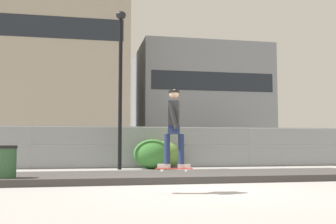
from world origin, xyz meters
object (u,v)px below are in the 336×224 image
shrub_left (152,154)px  parked_car_mid (219,148)px  street_lamp (120,70)px  parked_car_far (312,148)px  shrub_center (163,155)px  skater (174,123)px  skateboard (174,169)px  parked_car_near (92,148)px  trash_bin (5,165)px

shrub_left → parked_car_mid: bearing=41.8°
street_lamp → parked_car_mid: (5.71, 4.07, -3.37)m
parked_car_far → shrub_center: size_ratio=2.86×
skater → shrub_left: skater is taller
shrub_center → skateboard: bearing=-99.1°
skateboard → shrub_left: shrub_left is taller
skater → parked_car_near: size_ratio=0.38×
skater → parked_car_mid: size_ratio=0.38×
street_lamp → shrub_center: (1.95, 0.56, -3.61)m
parked_car_near → trash_bin: size_ratio=4.38×
parked_car_near → parked_car_mid: same height
parked_car_mid → parked_car_far: size_ratio=1.02×
shrub_center → parked_car_near: bearing=130.8°
skateboard → shrub_center: size_ratio=0.53×
parked_car_near → parked_car_mid: (6.82, -0.04, 0.00)m
parked_car_mid → parked_car_near: bearing=179.7°
shrub_center → trash_bin: (-5.36, -6.49, -0.08)m
street_lamp → parked_car_near: bearing=105.1°
skater → trash_bin: bearing=147.8°
skateboard → parked_car_far: size_ratio=0.19×
parked_car_mid → parked_car_far: same height
trash_bin → shrub_left: bearing=51.9°
parked_car_mid → trash_bin: parked_car_mid is taller
parked_car_mid → trash_bin: bearing=-132.4°
parked_car_far → trash_bin: parked_car_far is taller
street_lamp → parked_car_mid: size_ratio=1.49×
parked_car_far → shrub_left: parked_car_far is taller
parked_car_far → shrub_center: 10.24m
skateboard → parked_car_far: bearing=49.4°
skater → shrub_center: (1.44, 8.97, -0.92)m
parked_car_far → shrub_center: (-9.51, -3.80, -0.24)m
skateboard → parked_car_mid: size_ratio=0.18×
parked_car_far → shrub_left: 10.86m
trash_bin → parked_car_far: bearing=34.7°
street_lamp → parked_car_near: (-1.11, 4.11, -3.37)m
shrub_left → shrub_center: 0.63m
parked_car_mid → shrub_left: 5.76m
parked_car_near → trash_bin: parked_car_near is taller
street_lamp → parked_car_far: size_ratio=1.53×
skater → parked_car_near: 12.63m
parked_car_near → parked_car_far: size_ratio=1.02×
skater → parked_car_far: size_ratio=0.39×
parked_car_near → shrub_left: parked_car_near is taller
street_lamp → parked_car_far: 12.72m
skateboard → parked_car_far: 16.82m
street_lamp → trash_bin: size_ratio=6.56×
skateboard → parked_car_mid: bearing=67.4°
skateboard → parked_car_near: 12.62m
street_lamp → parked_car_near: 5.43m
parked_car_mid → trash_bin: size_ratio=4.40×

